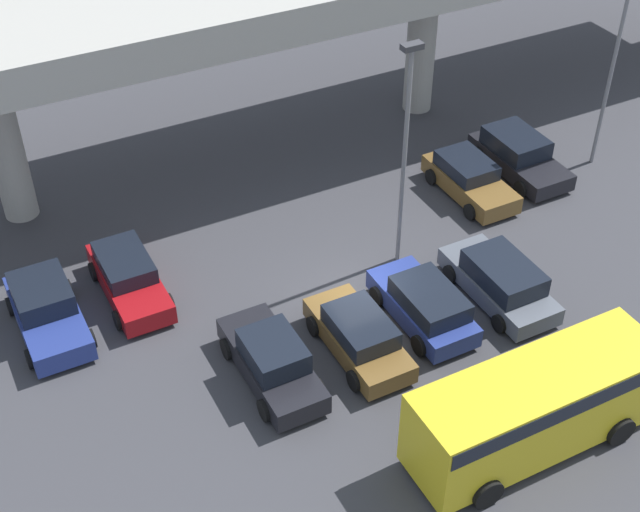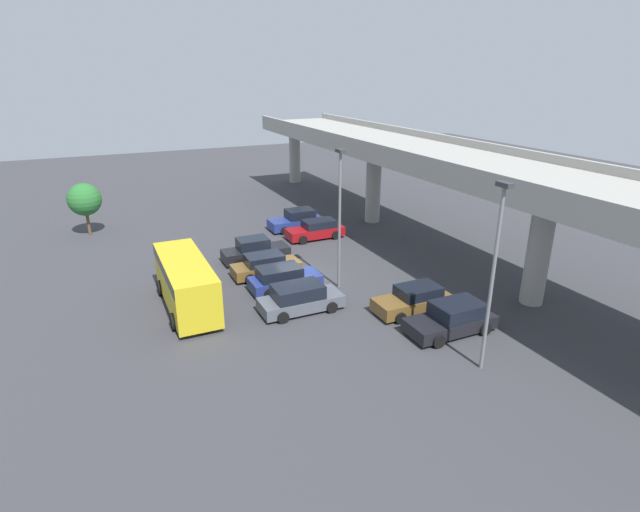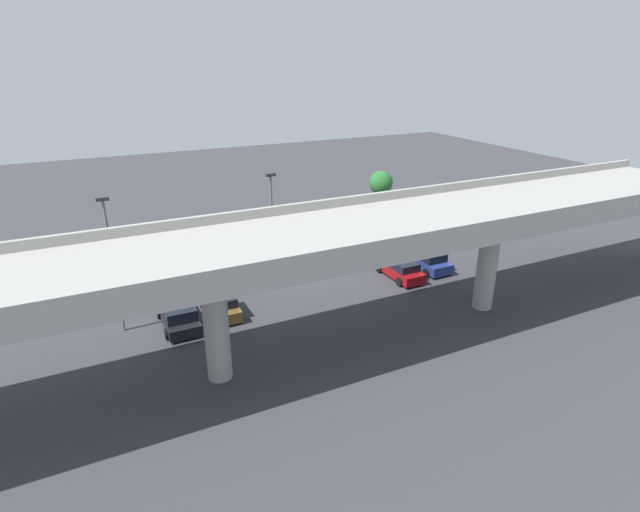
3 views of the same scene
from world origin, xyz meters
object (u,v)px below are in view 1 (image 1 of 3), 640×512
object	(u,v)px
parked_car_6	(469,179)
lamp_post_near_aisle	(405,143)
parked_car_2	(272,361)
lamp_post_mid_lot	(616,53)
parked_car_4	(424,305)
parked_car_7	(519,155)
parked_car_1	(128,277)
parked_car_0	(47,310)
parked_car_5	(500,281)
parked_car_3	(359,336)
shuttle_bus	(536,403)

from	to	relation	value
parked_car_6	lamp_post_near_aisle	distance (m)	6.74
parked_car_2	lamp_post_mid_lot	xyz separation A→B (m)	(17.30, 5.11, 4.22)
parked_car_4	lamp_post_near_aisle	bearing A→B (deg)	-16.78
lamp_post_mid_lot	parked_car_7	bearing A→B (deg)	164.14
parked_car_1	lamp_post_near_aisle	xyz separation A→B (m)	(9.26, -2.67, 4.23)
parked_car_1	parked_car_6	xyz separation A→B (m)	(13.97, -0.37, -0.02)
parked_car_0	parked_car_2	xyz separation A→B (m)	(5.62, -5.51, -0.02)
parked_car_7	parked_car_2	bearing A→B (deg)	-66.77
parked_car_4	parked_car_6	size ratio (longest dim) A/B	0.98
lamp_post_mid_lot	parked_car_5	bearing A→B (deg)	-148.97
parked_car_3	lamp_post_near_aisle	bearing A→B (deg)	-45.83
parked_car_6	parked_car_5	bearing A→B (deg)	-25.39
parked_car_3	lamp_post_near_aisle	distance (m)	6.59
parked_car_4	lamp_post_mid_lot	distance (m)	13.45
parked_car_7	lamp_post_near_aisle	size ratio (longest dim) A/B	0.55
parked_car_0	parked_car_3	xyz separation A→B (m)	(8.57, -5.74, -0.06)
parked_car_5	lamp_post_mid_lot	xyz separation A→B (m)	(8.74, 5.26, 4.22)
parked_car_1	parked_car_6	distance (m)	13.97
parked_car_2	parked_car_0	bearing A→B (deg)	45.57
parked_car_6	lamp_post_near_aisle	xyz separation A→B (m)	(-4.71, -2.30, 4.25)
parked_car_0	parked_car_5	distance (m)	15.26
parked_car_1	parked_car_3	world-z (taller)	parked_car_3
parked_car_6	lamp_post_near_aisle	bearing A→B (deg)	-63.93
parked_car_2	parked_car_7	world-z (taller)	parked_car_2
parked_car_4	parked_car_7	size ratio (longest dim) A/B	0.93
lamp_post_mid_lot	parked_car_3	bearing A→B (deg)	-159.58
parked_car_1	parked_car_4	distance (m)	10.19
parked_car_5	parked_car_6	xyz separation A→B (m)	(2.72, 5.73, -0.05)
parked_car_7	lamp_post_near_aisle	bearing A→B (deg)	-69.84
parked_car_5	parked_car_4	bearing A→B (deg)	87.01
parked_car_0	parked_car_3	bearing A→B (deg)	56.21
parked_car_6	parked_car_7	xyz separation A→B (m)	(2.77, 0.44, 0.05)
parked_car_3	parked_car_7	world-z (taller)	parked_car_7
lamp_post_near_aisle	parked_car_3	bearing A→B (deg)	-135.83
parked_car_7	parked_car_5	bearing A→B (deg)	-41.64
shuttle_bus	lamp_post_mid_lot	xyz separation A→B (m)	(11.80, 10.88, 3.27)
parked_car_0	lamp_post_near_aisle	bearing A→B (deg)	79.68
lamp_post_mid_lot	lamp_post_near_aisle	bearing A→B (deg)	-170.35
parked_car_0	parked_car_7	world-z (taller)	parked_car_0
parked_car_5	shuttle_bus	xyz separation A→B (m)	(-3.06, -5.62, 0.95)
parked_car_0	lamp_post_mid_lot	bearing A→B (deg)	89.01
lamp_post_near_aisle	parked_car_1	bearing A→B (deg)	163.93
parked_car_1	parked_car_7	xyz separation A→B (m)	(16.74, 0.08, 0.04)
parked_car_1	lamp_post_near_aisle	size ratio (longest dim) A/B	0.54
parked_car_7	lamp_post_mid_lot	xyz separation A→B (m)	(3.25, -0.92, 4.22)
parked_car_4	lamp_post_near_aisle	world-z (taller)	lamp_post_near_aisle
parked_car_0	lamp_post_mid_lot	world-z (taller)	lamp_post_mid_lot
parked_car_0	parked_car_7	size ratio (longest dim) A/B	0.96
lamp_post_near_aisle	lamp_post_mid_lot	xyz separation A→B (m)	(10.72, 1.82, 0.02)
parked_car_1	parked_car_7	world-z (taller)	parked_car_7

